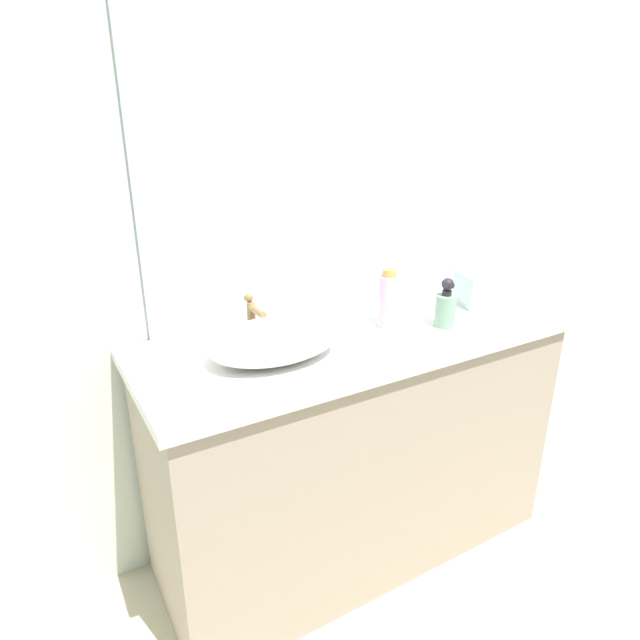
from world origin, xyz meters
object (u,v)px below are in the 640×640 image
sink_basin (274,340)px  soap_dispenser (446,307)px  lotion_bottle (388,300)px  tissue_box (479,287)px

sink_basin → soap_dispenser: size_ratio=2.37×
soap_dispenser → sink_basin: bearing=174.1°
lotion_bottle → tissue_box: (0.42, 0.01, -0.02)m
lotion_bottle → soap_dispenser: bearing=-29.9°
sink_basin → lotion_bottle: 0.43m
sink_basin → tissue_box: tissue_box is taller
sink_basin → soap_dispenser: (0.59, -0.06, 0.01)m
soap_dispenser → tissue_box: size_ratio=0.97×
lotion_bottle → tissue_box: bearing=1.1°
sink_basin → lotion_bottle: bearing=4.5°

